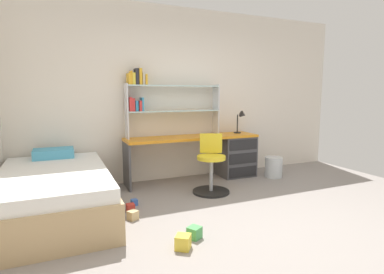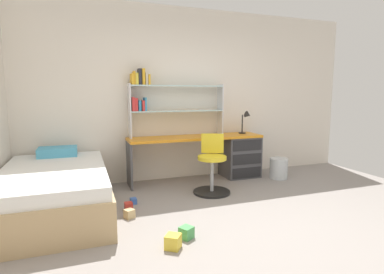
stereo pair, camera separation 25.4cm
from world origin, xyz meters
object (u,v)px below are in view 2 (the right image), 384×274
toy_block_natural_3 (129,214)px  waste_bin (279,168)px  bookshelf_hutch (163,98)px  bed_platform (55,191)px  toy_block_green_0 (186,233)px  toy_block_yellow_4 (173,241)px  swivel_chair (212,170)px  toy_block_blue_2 (133,201)px  desk_lamp (247,119)px  toy_block_red_1 (129,206)px  desk (229,153)px

toy_block_natural_3 → waste_bin: bearing=17.7°
bookshelf_hutch → bed_platform: bearing=-150.4°
toy_block_green_0 → toy_block_yellow_4: toy_block_yellow_4 is taller
bookshelf_hutch → toy_block_yellow_4: (-0.48, -2.13, -1.26)m
swivel_chair → toy_block_natural_3: (-1.23, -0.52, -0.28)m
toy_block_green_0 → toy_block_yellow_4: size_ratio=0.89×
waste_bin → toy_block_blue_2: size_ratio=4.45×
desk_lamp → waste_bin: bearing=-43.0°
waste_bin → toy_block_natural_3: 2.69m
bookshelf_hutch → toy_block_green_0: bearing=-98.6°
desk_lamp → swivel_chair: desk_lamp is taller
toy_block_red_1 → toy_block_blue_2: 0.20m
desk_lamp → toy_block_yellow_4: 2.91m
bookshelf_hutch → toy_block_yellow_4: 2.52m
waste_bin → toy_block_blue_2: bearing=-171.0°
desk_lamp → bed_platform: bearing=-165.6°
desk → waste_bin: 0.86m
desk_lamp → toy_block_red_1: 2.51m
waste_bin → toy_block_natural_3: size_ratio=3.43×
bed_platform → desk_lamp: bearing=14.4°
bookshelf_hutch → waste_bin: bookshelf_hutch is taller
toy_block_red_1 → toy_block_blue_2: bearing=64.7°
waste_bin → toy_block_yellow_4: (-2.29, -1.64, -0.10)m
waste_bin → toy_block_natural_3: (-2.56, -0.82, -0.12)m
desk_lamp → bed_platform: desk_lamp is taller
toy_block_yellow_4 → swivel_chair: bearing=54.3°
bookshelf_hutch → desk_lamp: (1.41, -0.11, -0.35)m
toy_block_red_1 → toy_block_yellow_4: bearing=-77.2°
toy_block_yellow_4 → toy_block_blue_2: bearing=97.1°
swivel_chair → toy_block_yellow_4: swivel_chair is taller
toy_block_red_1 → bookshelf_hutch: bearing=55.9°
bed_platform → toy_block_yellow_4: bed_platform is taller
desk → bed_platform: 2.71m
desk_lamp → waste_bin: (0.41, -0.38, -0.80)m
bookshelf_hutch → toy_block_green_0: bookshelf_hutch is taller
bed_platform → toy_block_green_0: 1.68m
swivel_chair → desk_lamp: bearing=36.2°
toy_block_red_1 → swivel_chair: bearing=12.7°
waste_bin → toy_block_green_0: 2.60m
toy_block_green_0 → toy_block_yellow_4: (-0.18, -0.14, 0.01)m
desk_lamp → waste_bin: size_ratio=1.14×
desk → toy_block_red_1: 2.05m
toy_block_yellow_4 → toy_block_natural_3: bearing=108.1°
desk → toy_block_blue_2: desk is taller
swivel_chair → toy_block_red_1: swivel_chair is taller
toy_block_blue_2 → bookshelf_hutch: bearing=54.3°
swivel_chair → waste_bin: bearing=12.7°
desk_lamp → toy_block_blue_2: desk_lamp is taller
toy_block_green_0 → toy_block_red_1: (-0.42, 0.93, -0.01)m
desk_lamp → toy_block_natural_3: desk_lamp is taller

